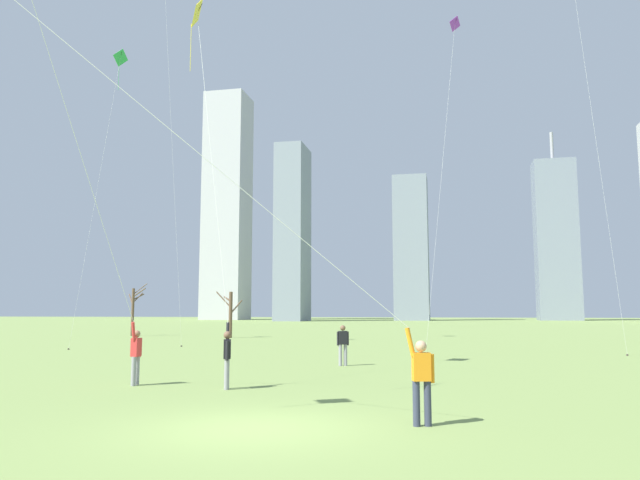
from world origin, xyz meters
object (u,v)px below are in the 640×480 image
(distant_kite_high_overhead_purple, at_px, (452,53))
(distant_kite_drifting_left_green, at_px, (118,75))
(kite_flyer_midfield_center_orange, at_px, (360,320))
(bystander_far_off_by_trees, at_px, (343,343))
(bare_tree_rightmost, at_px, (133,309))
(kite_flyer_foreground_right_yellow, at_px, (220,270))
(kite_flyer_midfield_right_pink, at_px, (114,280))
(bare_tree_leftmost, at_px, (230,312))

(distant_kite_high_overhead_purple, bearing_deg, distant_kite_drifting_left_green, 177.61)
(kite_flyer_midfield_center_orange, distance_m, bystander_far_off_by_trees, 12.89)
(bystander_far_off_by_trees, relative_size, distant_kite_drifting_left_green, 0.08)
(distant_kite_drifting_left_green, xyz_separation_m, bare_tree_rightmost, (-6.71, 15.04, -15.12))
(kite_flyer_foreground_right_yellow, xyz_separation_m, kite_flyer_midfield_right_pink, (-2.56, -1.58, -0.34))
(distant_kite_drifting_left_green, bearing_deg, bare_tree_leftmost, 77.33)
(kite_flyer_foreground_right_yellow, height_order, bare_tree_leftmost, kite_flyer_foreground_right_yellow)
(distant_kite_drifting_left_green, relative_size, bare_tree_rightmost, 4.16)
(kite_flyer_midfield_center_orange, relative_size, bare_tree_rightmost, 2.07)
(kite_flyer_foreground_right_yellow, bearing_deg, distant_kite_high_overhead_purple, 65.48)
(kite_flyer_foreground_right_yellow, bearing_deg, distant_kite_drifting_left_green, 129.77)
(kite_flyer_midfield_right_pink, bearing_deg, distant_kite_high_overhead_purple, 60.71)
(distant_kite_drifting_left_green, bearing_deg, distant_kite_high_overhead_purple, -2.39)
(bystander_far_off_by_trees, relative_size, bare_tree_rightmost, 0.35)
(bare_tree_leftmost, bearing_deg, distant_kite_high_overhead_purple, -38.08)
(distant_kite_high_overhead_purple, relative_size, distant_kite_drifting_left_green, 0.98)
(kite_flyer_midfield_right_pink, height_order, distant_kite_drifting_left_green, distant_kite_drifting_left_green)
(bystander_far_off_by_trees, height_order, bare_tree_leftmost, bare_tree_leftmost)
(kite_flyer_midfield_center_orange, height_order, distant_kite_drifting_left_green, distant_kite_drifting_left_green)
(kite_flyer_foreground_right_yellow, distance_m, distant_kite_high_overhead_purple, 21.95)
(kite_flyer_midfield_right_pink, relative_size, distant_kite_high_overhead_purple, 0.75)
(bare_tree_rightmost, xyz_separation_m, bare_tree_leftmost, (9.73, -1.59, -0.32))
(distant_kite_drifting_left_green, bearing_deg, bare_tree_rightmost, 114.04)
(distant_kite_high_overhead_purple, distance_m, bare_tree_leftmost, 27.40)
(kite_flyer_midfield_center_orange, bearing_deg, bystander_far_off_by_trees, 101.39)
(bystander_far_off_by_trees, height_order, bare_tree_rightmost, bare_tree_rightmost)
(bystander_far_off_by_trees, height_order, distant_kite_high_overhead_purple, distant_kite_high_overhead_purple)
(distant_kite_drifting_left_green, bearing_deg, bystander_far_off_by_trees, -30.48)
(kite_flyer_foreground_right_yellow, xyz_separation_m, distant_kite_drifting_left_green, (-14.04, 16.87, 14.11))
(distant_kite_high_overhead_purple, height_order, distant_kite_drifting_left_green, distant_kite_drifting_left_green)
(bystander_far_off_by_trees, bearing_deg, kite_flyer_midfield_right_pink, -120.26)
(distant_kite_high_overhead_purple, xyz_separation_m, bare_tree_rightmost, (-28.03, 15.93, -14.18))
(kite_flyer_midfield_center_orange, height_order, bare_tree_leftmost, kite_flyer_midfield_center_orange)
(kite_flyer_midfield_center_orange, bearing_deg, kite_flyer_midfield_right_pink, 152.98)
(kite_flyer_foreground_right_yellow, relative_size, distant_kite_drifting_left_green, 0.72)
(kite_flyer_midfield_right_pink, bearing_deg, distant_kite_drifting_left_green, 121.88)
(bystander_far_off_by_trees, bearing_deg, bare_tree_rightmost, 133.19)
(kite_flyer_foreground_right_yellow, xyz_separation_m, bare_tree_rightmost, (-20.74, 31.90, -1.00))
(bare_tree_rightmost, bearing_deg, bystander_far_off_by_trees, -46.81)
(kite_flyer_foreground_right_yellow, distance_m, bare_tree_leftmost, 32.28)
(bare_tree_rightmost, bearing_deg, distant_kite_drifting_left_green, -65.96)
(kite_flyer_midfield_right_pink, relative_size, distant_kite_drifting_left_green, 0.74)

